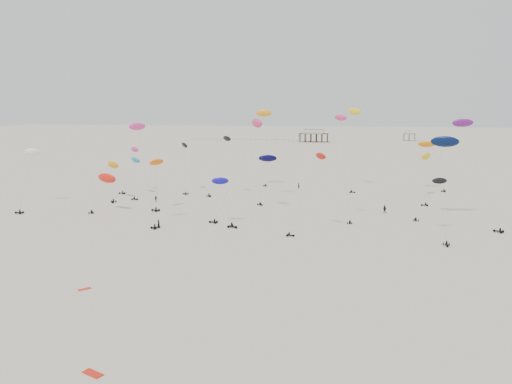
% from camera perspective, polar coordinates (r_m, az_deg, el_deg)
% --- Properties ---
extents(ground_plane, '(900.00, 900.00, 0.00)m').
position_cam_1_polar(ground_plane, '(218.38, 5.83, 3.03)').
color(ground_plane, beige).
extents(pavilion_main, '(21.00, 13.00, 9.80)m').
position_cam_1_polar(pavilion_main, '(367.82, 6.60, 6.36)').
color(pavilion_main, brown).
rests_on(pavilion_main, ground).
extents(pavilion_small, '(9.00, 7.00, 8.00)m').
position_cam_1_polar(pavilion_small, '(398.43, 17.11, 6.14)').
color(pavilion_small, brown).
rests_on(pavilion_small, ground).
extents(pier_fence, '(80.20, 0.20, 1.50)m').
position_cam_1_polar(pier_fence, '(376.00, -1.37, 5.96)').
color(pier_fence, black).
rests_on(pier_fence, ground).
extents(rig_0, '(6.98, 8.65, 17.19)m').
position_cam_1_polar(rig_0, '(143.04, -3.96, 4.18)').
color(rig_0, black).
rests_on(rig_0, ground).
extents(rig_1, '(5.14, 6.04, 23.68)m').
position_cam_1_polar(rig_1, '(110.78, 9.96, 4.99)').
color(rig_1, black).
rests_on(rig_1, ground).
extents(rig_2, '(3.72, 6.46, 12.73)m').
position_cam_1_polar(rig_2, '(124.80, -11.35, 1.68)').
color(rig_2, black).
rests_on(rig_2, ground).
extents(rig_3, '(3.10, 12.95, 14.61)m').
position_cam_1_polar(rig_3, '(102.74, 20.55, -1.63)').
color(rig_3, black).
rests_on(rig_3, ground).
extents(rig_4, '(6.41, 9.82, 11.27)m').
position_cam_1_polar(rig_4, '(142.47, -16.02, 2.25)').
color(rig_4, black).
rests_on(rig_4, ground).
extents(rig_5, '(7.64, 6.47, 21.96)m').
position_cam_1_polar(rig_5, '(107.39, -12.69, 3.30)').
color(rig_5, black).
rests_on(rig_5, ground).
extents(rig_6, '(4.44, 12.83, 25.15)m').
position_cam_1_polar(rig_6, '(135.43, 0.84, 7.14)').
color(rig_6, black).
rests_on(rig_6, ground).
extents(rig_7, '(7.68, 9.42, 16.75)m').
position_cam_1_polar(rig_7, '(100.95, 6.44, 1.63)').
color(rig_7, black).
rests_on(rig_7, ground).
extents(rig_8, '(9.96, 8.30, 19.33)m').
position_cam_1_polar(rig_8, '(120.75, 20.58, 4.85)').
color(rig_8, black).
rests_on(rig_8, ground).
extents(rig_9, '(7.43, 4.70, 11.06)m').
position_cam_1_polar(rig_9, '(149.42, -13.88, 2.86)').
color(rig_9, black).
rests_on(rig_9, ground).
extents(rig_10, '(5.54, 10.49, 15.29)m').
position_cam_1_polar(rig_10, '(150.77, -8.15, 4.34)').
color(rig_10, black).
rests_on(rig_10, ground).
extents(rig_11, '(8.63, 15.70, 18.53)m').
position_cam_1_polar(rig_11, '(149.07, -13.70, 3.13)').
color(rig_11, black).
rests_on(rig_11, ground).
extents(rig_12, '(8.59, 15.92, 18.91)m').
position_cam_1_polar(rig_12, '(140.81, -24.44, 2.86)').
color(rig_12, black).
rests_on(rig_12, ground).
extents(rig_13, '(4.55, 18.04, 17.89)m').
position_cam_1_polar(rig_13, '(146.58, 18.83, 3.21)').
color(rig_13, black).
rests_on(rig_13, ground).
extents(rig_14, '(4.81, 14.73, 25.76)m').
position_cam_1_polar(rig_14, '(158.38, 11.15, 7.97)').
color(rig_14, black).
rests_on(rig_14, ground).
extents(rig_15, '(6.40, 8.46, 10.38)m').
position_cam_1_polar(rig_15, '(164.37, 1.33, 3.67)').
color(rig_15, black).
rests_on(rig_15, ground).
extents(rig_16, '(8.95, 7.01, 15.38)m').
position_cam_1_polar(rig_16, '(161.16, 19.16, 4.47)').
color(rig_16, black).
rests_on(rig_16, ground).
extents(rig_17, '(9.97, 17.75, 25.37)m').
position_cam_1_polar(rig_17, '(117.43, -0.65, 6.22)').
color(rig_17, black).
rests_on(rig_17, ground).
extents(rig_18, '(6.89, 6.00, 10.26)m').
position_cam_1_polar(rig_18, '(106.72, -3.54, -0.80)').
color(rig_18, black).
rests_on(rig_18, ground).
extents(rig_19, '(9.66, 14.75, 24.22)m').
position_cam_1_polar(rig_19, '(118.19, 23.27, 5.04)').
color(rig_19, black).
rests_on(rig_19, ground).
extents(rig_20, '(6.39, 6.94, 9.61)m').
position_cam_1_polar(rig_20, '(126.29, -16.81, 1.22)').
color(rig_20, black).
rests_on(rig_20, ground).
extents(spectator_0, '(0.90, 0.79, 2.08)m').
position_cam_1_polar(spectator_0, '(107.44, -11.06, -4.00)').
color(spectator_0, black).
rests_on(spectator_0, ground).
extents(spectator_1, '(1.24, 1.18, 2.23)m').
position_cam_1_polar(spectator_1, '(123.40, 14.47, -2.36)').
color(spectator_1, black).
rests_on(spectator_1, ground).
extents(spectator_2, '(1.23, 0.66, 2.09)m').
position_cam_1_polar(spectator_2, '(136.02, -11.37, -1.14)').
color(spectator_2, black).
rests_on(spectator_2, ground).
extents(spectator_3, '(0.91, 0.84, 2.07)m').
position_cam_1_polar(spectator_3, '(155.76, 4.90, 0.37)').
color(spectator_3, black).
rests_on(spectator_3, ground).
extents(grounded_kite_a, '(2.38, 1.66, 0.08)m').
position_cam_1_polar(grounded_kite_a, '(52.86, -18.15, -19.15)').
color(grounded_kite_a, red).
rests_on(grounded_kite_a, ground).
extents(grounded_kite_b, '(1.70, 1.83, 0.07)m').
position_cam_1_polar(grounded_kite_b, '(74.75, -19.00, -10.47)').
color(grounded_kite_b, red).
rests_on(grounded_kite_b, ground).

